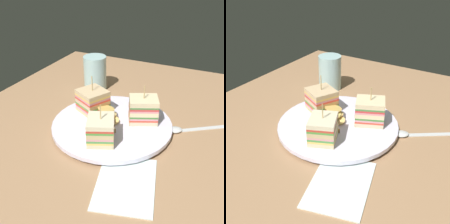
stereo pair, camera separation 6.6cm
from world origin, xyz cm
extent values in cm
cube|color=#A57A55|center=(0.00, 0.00, -0.90)|extent=(95.84, 79.18, 1.80)
cylinder|color=white|center=(0.00, 0.00, 0.40)|extent=(17.71, 17.71, 0.79)
cylinder|color=white|center=(0.00, 0.00, 1.27)|extent=(28.57, 28.57, 0.97)
cube|color=beige|center=(-7.46, -0.86, 2.26)|extent=(8.30, 7.78, 1.00)
cube|color=#B2844C|center=(-4.47, 0.42, 2.26)|extent=(2.41, 5.17, 1.00)
cube|color=#ECC259|center=(-7.46, -0.86, 3.00)|extent=(8.30, 7.78, 0.49)
cube|color=#4B9345|center=(-7.46, -0.86, 3.50)|extent=(8.30, 7.78, 0.49)
cube|color=pink|center=(-7.46, -0.86, 3.99)|extent=(8.30, 7.78, 0.49)
cube|color=tan|center=(-7.46, -0.86, 4.73)|extent=(8.30, 7.78, 1.00)
cube|color=#B2844C|center=(-4.47, 0.42, 4.73)|extent=(2.41, 5.17, 1.00)
cube|color=#4B973C|center=(-7.46, -0.86, 5.48)|extent=(8.30, 7.78, 0.49)
cube|color=#C93C2B|center=(-7.46, -0.86, 5.97)|extent=(8.30, 7.78, 0.49)
cube|color=beige|center=(-7.46, -0.86, 6.72)|extent=(8.30, 7.78, 1.00)
cylinder|color=tan|center=(-7.46, -0.86, 8.89)|extent=(0.24, 0.24, 3.35)
cube|color=beige|center=(4.14, -6.26, 2.31)|extent=(7.75, 8.30, 1.10)
cube|color=#B2844C|center=(2.83, -3.29, 2.31)|extent=(5.08, 2.44, 1.10)
cube|color=#D9462F|center=(4.14, -6.26, 3.08)|extent=(7.75, 8.30, 0.46)
cube|color=pink|center=(4.14, -6.26, 3.54)|extent=(7.75, 8.30, 0.46)
cube|color=#408135|center=(4.14, -6.26, 3.99)|extent=(7.75, 8.30, 0.46)
cube|color=beige|center=(4.14, -6.26, 4.77)|extent=(7.75, 8.30, 1.10)
cube|color=#B2844C|center=(2.83, -3.29, 4.77)|extent=(5.08, 2.44, 1.10)
cube|color=pink|center=(4.14, -6.26, 5.55)|extent=(7.75, 8.30, 0.46)
cube|color=red|center=(4.14, -6.26, 6.00)|extent=(7.75, 8.30, 0.46)
cube|color=#4C8440|center=(4.14, -6.26, 6.46)|extent=(7.75, 8.30, 0.46)
cube|color=beige|center=(4.14, -6.26, 7.24)|extent=(7.75, 8.30, 1.10)
cylinder|color=tan|center=(4.14, -6.26, 9.37)|extent=(0.24, 0.24, 3.17)
cube|color=#D0BC81|center=(3.15, 6.82, 2.23)|extent=(8.60, 8.75, 0.94)
cube|color=#9E7242|center=(1.66, 3.93, 2.23)|extent=(5.57, 3.05, 0.94)
cube|color=pink|center=(3.15, 6.82, 2.95)|extent=(8.60, 8.75, 0.50)
cube|color=red|center=(3.15, 6.82, 3.44)|extent=(8.60, 8.75, 0.50)
cube|color=#549639|center=(3.15, 6.82, 3.94)|extent=(8.60, 8.75, 0.50)
cube|color=#D9B28A|center=(3.15, 6.82, 4.66)|extent=(8.60, 8.75, 0.94)
cube|color=#B2844C|center=(1.66, 3.93, 4.66)|extent=(5.57, 3.05, 0.94)
cube|color=#D83F2E|center=(3.15, 6.82, 5.37)|extent=(8.60, 8.75, 0.50)
cube|color=pink|center=(3.15, 6.82, 5.87)|extent=(8.60, 8.75, 0.50)
cube|color=#EEC25A|center=(3.15, 6.82, 6.37)|extent=(8.60, 8.75, 0.50)
cube|color=#D5B686|center=(3.15, 6.82, 7.09)|extent=(8.60, 8.75, 0.94)
cylinder|color=tan|center=(3.15, 6.82, 9.44)|extent=(0.24, 0.24, 3.76)
cylinder|color=#F0CC82|center=(1.01, 0.84, 2.05)|extent=(4.66, 4.66, 0.45)
cylinder|color=#E2C069|center=(0.41, -0.23, 2.56)|extent=(4.72, 4.73, 0.82)
cylinder|color=#DABB5C|center=(1.58, 1.85, 3.02)|extent=(4.56, 4.56, 0.66)
cylinder|color=#DCBD69|center=(1.24, 1.32, 3.37)|extent=(4.29, 4.33, 0.94)
cylinder|color=#D9BF63|center=(0.35, 1.57, 3.41)|extent=(5.58, 5.58, 0.77)
cylinder|color=#D5B15A|center=(1.53, 2.25, 4.35)|extent=(5.01, 5.07, 1.11)
cube|color=silver|center=(9.77, -20.45, 0.12)|extent=(8.23, 11.24, 0.25)
ellipsoid|color=silver|center=(5.32, -13.96, 0.50)|extent=(4.25, 4.52, 1.00)
cube|color=white|center=(-15.57, -10.09, 0.25)|extent=(17.17, 14.26, 0.50)
cylinder|color=#ACD6D6|center=(18.73, 14.41, 5.17)|extent=(6.88, 6.88, 10.34)
cylinder|color=white|center=(18.73, 14.41, 2.95)|extent=(6.33, 6.33, 5.90)
camera|label=1|loc=(-51.62, -24.11, 37.62)|focal=45.21mm
camera|label=2|loc=(-48.50, -29.89, 37.62)|focal=45.21mm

